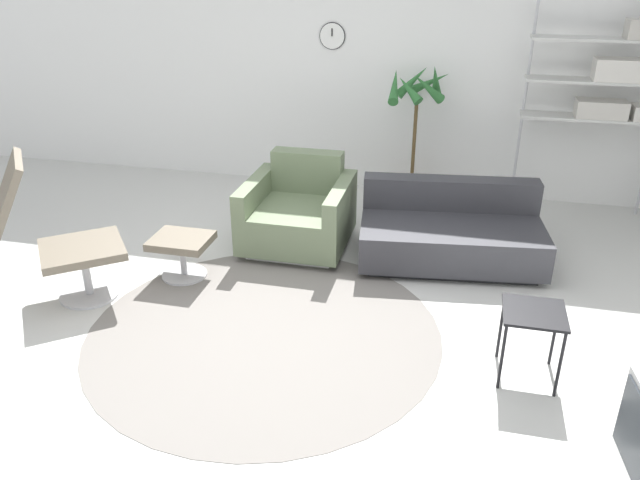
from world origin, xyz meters
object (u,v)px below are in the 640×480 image
Objects in this scene: lounge_chair at (23,219)px; side_table at (533,320)px; ottoman at (182,248)px; potted_plant at (415,127)px; couch_low at (450,234)px; shelf_unit at (614,80)px; armchair_red at (299,215)px.

side_table is (3.42, -0.04, -0.30)m from lounge_chair.
lounge_chair is at bearing 179.36° from side_table.
lounge_chair reaches higher than ottoman.
couch_low is at bearing -70.36° from potted_plant.
ottoman is 0.29× the size of couch_low.
shelf_unit reaches higher than ottoman.
side_table is at bearing 102.57° from couch_low.
lounge_chair is 2.70× the size of ottoman.
ottoman is 1.09m from armchair_red.
potted_plant is at bearing -179.01° from shelf_unit.
potted_plant is 0.71× the size of shelf_unit.
side_table is (0.54, -1.51, 0.17)m from couch_low.
couch_low is 1.62m from side_table.
side_table is 0.23× the size of shelf_unit.
shelf_unit is at bearing 32.10° from ottoman.
potted_plant is at bearing 52.24° from ottoman.
lounge_chair is 0.78× the size of couch_low.
couch_low is (2.88, 1.48, -0.47)m from lounge_chair.
armchair_red is (0.74, 0.79, 0.03)m from ottoman.
armchair_red is 1.62m from potted_plant.
potted_plant reaches higher than lounge_chair.
shelf_unit is (2.60, 1.30, 1.03)m from armchair_red.
potted_plant reaches higher than armchair_red.
shelf_unit reaches higher than armchair_red.
ottoman is at bearing 14.49° from couch_low.
lounge_chair is at bearing -146.52° from shelf_unit.
ottoman is at bearing -147.90° from shelf_unit.
couch_low reaches higher than side_table.
couch_low is (1.31, 0.02, -0.05)m from armchair_red.
side_table is at bearing -105.04° from shelf_unit.
couch_low reaches higher than ottoman.
potted_plant is at bearing -123.90° from armchair_red.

